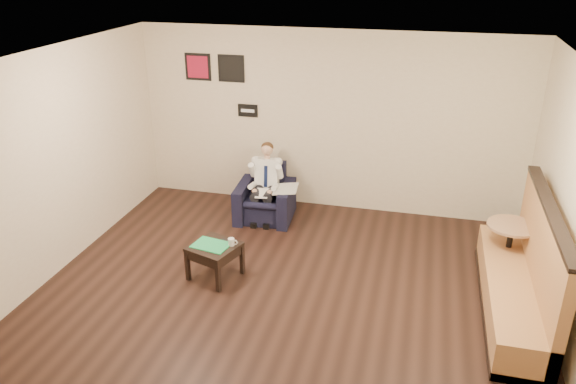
% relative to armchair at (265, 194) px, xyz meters
% --- Properties ---
extents(ground, '(6.00, 6.00, 0.00)m').
position_rel_armchair_xyz_m(ground, '(0.83, -2.30, -0.41)').
color(ground, black).
rests_on(ground, ground).
extents(wall_back, '(6.00, 0.02, 2.80)m').
position_rel_armchair_xyz_m(wall_back, '(0.83, 0.70, 0.99)').
color(wall_back, beige).
rests_on(wall_back, ground).
extents(wall_left, '(0.02, 6.00, 2.80)m').
position_rel_armchair_xyz_m(wall_left, '(-2.17, -2.30, 0.99)').
color(wall_left, beige).
rests_on(wall_left, ground).
extents(ceiling, '(6.00, 6.00, 0.02)m').
position_rel_armchair_xyz_m(ceiling, '(0.83, -2.30, 2.39)').
color(ceiling, white).
rests_on(ceiling, wall_back).
extents(seating_sign, '(0.32, 0.02, 0.20)m').
position_rel_armchair_xyz_m(seating_sign, '(-0.47, 0.69, 1.09)').
color(seating_sign, black).
rests_on(seating_sign, wall_back).
extents(art_print_left, '(0.42, 0.03, 0.42)m').
position_rel_armchair_xyz_m(art_print_left, '(-1.27, 0.69, 1.74)').
color(art_print_left, '#AC1534').
rests_on(art_print_left, wall_back).
extents(art_print_right, '(0.42, 0.03, 0.42)m').
position_rel_armchair_xyz_m(art_print_right, '(-0.72, 0.69, 1.74)').
color(art_print_right, black).
rests_on(art_print_right, wall_back).
extents(armchair, '(0.89, 0.89, 0.81)m').
position_rel_armchair_xyz_m(armchair, '(0.00, 0.00, 0.00)').
color(armchair, black).
rests_on(armchair, ground).
extents(seated_man, '(0.58, 0.83, 1.11)m').
position_rel_armchair_xyz_m(seated_man, '(0.01, -0.11, 0.15)').
color(seated_man, white).
rests_on(seated_man, armchair).
extents(lap_papers, '(0.22, 0.29, 0.01)m').
position_rel_armchair_xyz_m(lap_papers, '(0.01, -0.19, 0.09)').
color(lap_papers, white).
rests_on(lap_papers, seated_man).
extents(newspaper, '(0.40, 0.48, 0.01)m').
position_rel_armchair_xyz_m(newspaper, '(0.34, -0.07, 0.15)').
color(newspaper, silver).
rests_on(newspaper, armchair).
extents(side_table, '(0.69, 0.69, 0.45)m').
position_rel_armchair_xyz_m(side_table, '(-0.14, -1.79, -0.18)').
color(side_table, black).
rests_on(side_table, ground).
extents(green_folder, '(0.50, 0.39, 0.01)m').
position_rel_armchair_xyz_m(green_folder, '(-0.17, -1.80, 0.05)').
color(green_folder, '#21A95A').
rests_on(green_folder, side_table).
extents(coffee_mug, '(0.10, 0.10, 0.09)m').
position_rel_armchair_xyz_m(coffee_mug, '(0.07, -1.73, 0.09)').
color(coffee_mug, white).
rests_on(coffee_mug, side_table).
extents(smartphone, '(0.16, 0.13, 0.01)m').
position_rel_armchair_xyz_m(smartphone, '(-0.04, -1.65, 0.05)').
color(smartphone, black).
rests_on(smartphone, side_table).
extents(banquette, '(0.61, 2.57, 1.31)m').
position_rel_armchair_xyz_m(banquette, '(3.42, -1.64, 0.25)').
color(banquette, '#B07644').
rests_on(banquette, ground).
extents(cafe_table, '(0.65, 0.65, 0.75)m').
position_rel_armchair_xyz_m(cafe_table, '(3.43, -0.91, -0.03)').
color(cafe_table, '#A17757').
rests_on(cafe_table, ground).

